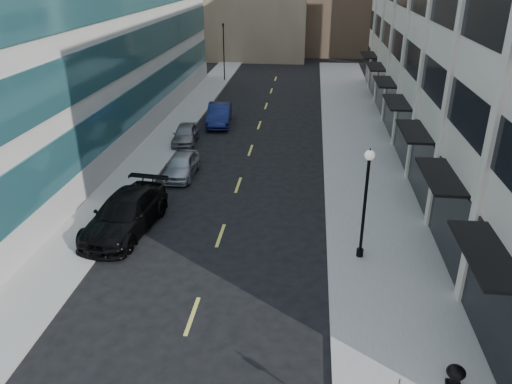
% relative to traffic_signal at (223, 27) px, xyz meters
% --- Properties ---
extents(sidewalk_right, '(5.00, 80.00, 0.15)m').
position_rel_traffic_signal_xyz_m(sidewalk_right, '(13.00, -28.00, -5.64)').
color(sidewalk_right, gray).
rests_on(sidewalk_right, ground).
extents(sidewalk_left, '(3.00, 80.00, 0.15)m').
position_rel_traffic_signal_xyz_m(sidewalk_left, '(-1.00, -28.00, -5.64)').
color(sidewalk_left, gray).
rests_on(sidewalk_left, ground).
extents(road_centerline, '(0.15, 68.20, 0.01)m').
position_rel_traffic_signal_xyz_m(road_centerline, '(5.50, -31.00, -5.71)').
color(road_centerline, '#D8CC4C').
rests_on(road_centerline, ground).
extents(traffic_signal, '(0.66, 0.66, 6.98)m').
position_rel_traffic_signal_xyz_m(traffic_signal, '(0.00, 0.00, 0.00)').
color(traffic_signal, black).
rests_on(traffic_signal, ground).
extents(car_black_pickup, '(3.17, 6.39, 1.78)m').
position_rel_traffic_signal_xyz_m(car_black_pickup, '(0.91, -34.00, -4.83)').
color(car_black_pickup, black).
rests_on(car_black_pickup, ground).
extents(car_silver_sedan, '(1.65, 4.09, 1.39)m').
position_rel_traffic_signal_xyz_m(car_silver_sedan, '(1.93, -27.00, -5.02)').
color(car_silver_sedan, '#9A9DA2').
rests_on(car_silver_sedan, ground).
extents(car_blue_sedan, '(2.21, 5.13, 1.64)m').
position_rel_traffic_signal_xyz_m(car_blue_sedan, '(2.30, -16.14, -4.90)').
color(car_blue_sedan, '#131C49').
rests_on(car_blue_sedan, ground).
extents(car_grey_sedan, '(1.93, 4.15, 1.37)m').
position_rel_traffic_signal_xyz_m(car_grey_sedan, '(0.70, -21.00, -5.03)').
color(car_grey_sedan, slate).
rests_on(car_grey_sedan, ground).
extents(lamppost, '(0.42, 0.42, 5.00)m').
position_rel_traffic_signal_xyz_m(lamppost, '(11.90, -35.38, -2.63)').
color(lamppost, black).
rests_on(lamppost, sidewalk_right).
extents(urn_planter, '(0.57, 0.57, 0.79)m').
position_rel_traffic_signal_xyz_m(urn_planter, '(14.10, -42.62, -5.09)').
color(urn_planter, black).
rests_on(urn_planter, sidewalk_right).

